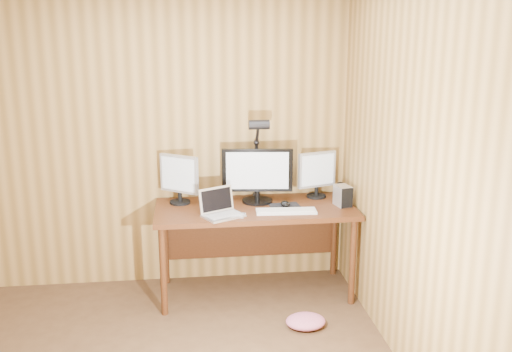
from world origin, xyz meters
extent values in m
plane|color=#A2773A|center=(0.00, 2.00, 1.25)|extent=(4.00, 0.00, 4.00)
plane|color=#A2773A|center=(1.75, 0.00, 1.25)|extent=(0.00, 4.00, 4.00)
cube|color=#49230F|center=(0.93, 1.63, 0.73)|extent=(1.60, 0.70, 0.04)
cube|color=#49230F|center=(0.93, 1.95, 0.45)|extent=(1.48, 0.02, 0.51)
cylinder|color=#49230F|center=(0.19, 1.34, 0.35)|extent=(0.05, 0.05, 0.71)
cylinder|color=#49230F|center=(0.19, 1.92, 0.35)|extent=(0.05, 0.05, 0.71)
cylinder|color=#49230F|center=(1.67, 1.34, 0.35)|extent=(0.05, 0.05, 0.71)
cylinder|color=#49230F|center=(1.67, 1.92, 0.35)|extent=(0.05, 0.05, 0.71)
cylinder|color=black|center=(0.96, 1.76, 0.76)|extent=(0.25, 0.25, 0.02)
cylinder|color=black|center=(0.96, 1.76, 0.81)|extent=(0.04, 0.04, 0.07)
cube|color=black|center=(0.96, 1.76, 1.02)|extent=(0.58, 0.10, 0.36)
cube|color=silver|center=(0.96, 1.74, 1.02)|extent=(0.51, 0.06, 0.31)
cylinder|color=black|center=(0.33, 1.80, 0.76)|extent=(0.17, 0.17, 0.02)
cylinder|color=black|center=(0.33, 1.80, 0.81)|extent=(0.03, 0.03, 0.08)
cube|color=#B4B4B9|center=(0.33, 1.80, 1.00)|extent=(0.31, 0.23, 0.31)
cube|color=silver|center=(0.32, 1.79, 1.00)|extent=(0.26, 0.18, 0.27)
cylinder|color=black|center=(1.48, 1.84, 0.76)|extent=(0.16, 0.16, 0.02)
cylinder|color=black|center=(1.48, 1.84, 0.81)|extent=(0.03, 0.03, 0.07)
cube|color=#B4B4B9|center=(1.48, 1.84, 0.99)|extent=(0.34, 0.13, 0.30)
cube|color=silver|center=(1.49, 1.82, 0.99)|extent=(0.29, 0.10, 0.26)
cube|color=silver|center=(0.66, 1.41, 0.76)|extent=(0.35, 0.32, 0.02)
cube|color=silver|center=(0.61, 1.50, 0.86)|extent=(0.28, 0.17, 0.19)
cube|color=black|center=(0.61, 1.50, 0.86)|extent=(0.24, 0.15, 0.16)
cube|color=#B2B2B7|center=(0.66, 1.41, 0.77)|extent=(0.28, 0.23, 0.00)
cube|color=silver|center=(1.15, 1.46, 0.76)|extent=(0.48, 0.17, 0.02)
cube|color=white|center=(1.15, 1.46, 0.77)|extent=(0.44, 0.14, 0.00)
cube|color=black|center=(1.17, 1.61, 0.75)|extent=(0.26, 0.22, 0.00)
ellipsoid|color=black|center=(1.17, 1.61, 0.77)|extent=(0.10, 0.13, 0.04)
cube|color=silver|center=(1.64, 1.58, 0.83)|extent=(0.13, 0.17, 0.17)
cube|color=black|center=(1.65, 1.50, 0.83)|extent=(0.10, 0.03, 0.16)
cube|color=silver|center=(0.79, 1.41, 0.76)|extent=(0.08, 0.12, 0.01)
cube|color=black|center=(0.79, 1.41, 0.76)|extent=(0.06, 0.07, 0.00)
cylinder|color=black|center=(1.68, 1.82, 0.81)|extent=(0.05, 0.05, 0.13)
cube|color=black|center=(0.98, 1.94, 0.74)|extent=(0.06, 0.07, 0.07)
cylinder|color=black|center=(0.98, 1.94, 0.98)|extent=(0.03, 0.03, 0.47)
sphere|color=black|center=(0.98, 1.94, 1.22)|extent=(0.05, 0.05, 0.05)
cylinder|color=black|center=(0.98, 1.87, 1.31)|extent=(0.02, 0.16, 0.19)
cylinder|color=black|center=(0.98, 1.77, 1.40)|extent=(0.17, 0.08, 0.08)
camera|label=1|loc=(0.40, -2.72, 2.13)|focal=40.00mm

